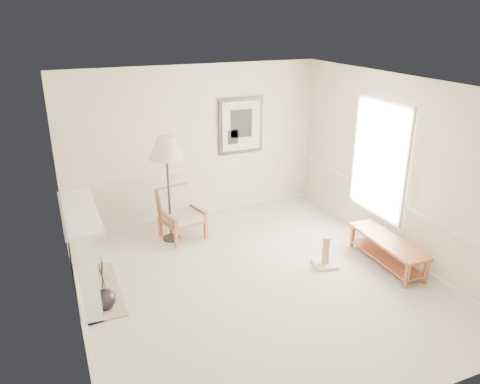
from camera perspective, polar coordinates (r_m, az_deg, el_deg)
name	(u,v)px	position (r m, az deg, el deg)	size (l,w,h in m)	color
ground	(254,280)	(7.15, 1.72, -10.72)	(5.50, 5.50, 0.00)	silver
room	(262,159)	(6.49, 2.72, 4.01)	(5.04, 5.54, 2.92)	beige
fireplace	(82,255)	(6.86, -18.67, -7.25)	(0.64, 1.64, 1.31)	white
floor_vase	(105,299)	(6.71, -16.11, -12.48)	(0.28, 0.28, 0.83)	black
armchair	(179,211)	(8.36, -7.41, -2.28)	(0.81, 0.85, 0.89)	#A95836
floor_lamp	(166,150)	(7.85, -8.98, 5.03)	(0.68, 0.68, 1.87)	black
bench	(387,247)	(7.80, 17.50, -6.47)	(0.50, 1.52, 0.43)	#A95836
scratching_post	(325,257)	(7.58, 10.38, -7.75)	(0.43, 0.43, 0.50)	white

